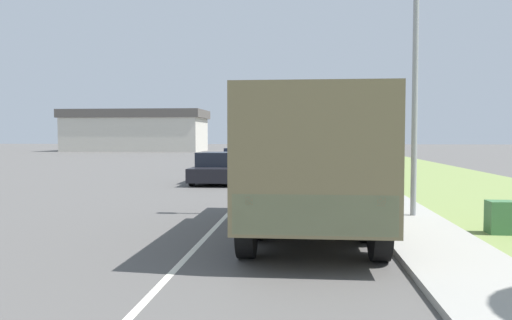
{
  "coord_description": "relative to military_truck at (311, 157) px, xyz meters",
  "views": [
    {
      "loc": [
        1.98,
        2.74,
        2.1
      ],
      "look_at": [
        0.86,
        14.81,
        1.51
      ],
      "focal_mm": 35.0,
      "sensor_mm": 36.0,
      "label": 1
    }
  ],
  "objects": [
    {
      "name": "building_distant",
      "position": [
        -23.0,
        56.5,
        1.21
      ],
      "size": [
        19.17,
        8.64,
        5.64
      ],
      "color": "beige",
      "rests_on": "ground"
    },
    {
      "name": "lamp_post",
      "position": [
        2.4,
        2.1,
        3.13
      ],
      "size": [
        1.69,
        0.24,
        7.94
      ],
      "color": "gray",
      "rests_on": "sidewalk_right"
    },
    {
      "name": "utility_box",
      "position": [
        4.04,
        0.39,
        -1.28
      ],
      "size": [
        0.55,
        0.45,
        0.7
      ],
      "color": "#3D7042",
      "rests_on": "grass_strip_right"
    },
    {
      "name": "car_third_ahead",
      "position": [
        -3.93,
        35.08,
        -1.0
      ],
      "size": [
        1.77,
        4.67,
        1.43
      ],
      "color": "navy",
      "rests_on": "ground"
    },
    {
      "name": "sidewalk_right",
      "position": [
        2.34,
        26.69,
        -1.59
      ],
      "size": [
        1.8,
        120.0,
        0.12
      ],
      "color": "#9E9B93",
      "rests_on": "ground"
    },
    {
      "name": "car_second_ahead",
      "position": [
        -4.07,
        20.01,
        -1.03
      ],
      "size": [
        1.87,
        3.93,
        1.35
      ],
      "color": "navy",
      "rests_on": "ground"
    },
    {
      "name": "ground_plane",
      "position": [
        -2.16,
        26.69,
        -1.65
      ],
      "size": [
        180.0,
        180.0,
        0.0
      ],
      "primitive_type": "plane",
      "color": "#565451"
    },
    {
      "name": "military_truck",
      "position": [
        0.0,
        0.0,
        0.0
      ],
      "size": [
        2.54,
        6.94,
        2.91
      ],
      "color": "#606647",
      "rests_on": "ground"
    },
    {
      "name": "grass_strip_right",
      "position": [
        6.74,
        26.69,
        -1.64
      ],
      "size": [
        7.0,
        120.0,
        0.02
      ],
      "color": "olive",
      "rests_on": "ground"
    },
    {
      "name": "car_nearest_ahead",
      "position": [
        -3.91,
        11.29,
        -1.02
      ],
      "size": [
        1.95,
        4.14,
        1.38
      ],
      "color": "black",
      "rests_on": "ground"
    },
    {
      "name": "lane_centre_stripe",
      "position": [
        -2.16,
        26.69,
        -1.65
      ],
      "size": [
        0.12,
        120.0,
        0.0
      ],
      "color": "silver",
      "rests_on": "ground"
    }
  ]
}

